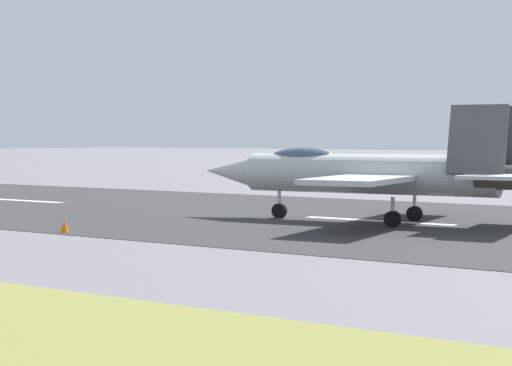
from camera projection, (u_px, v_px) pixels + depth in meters
ground_plane at (370, 221)px, 45.06m from camera, size 400.00×400.00×0.00m
runway_strip at (371, 221)px, 45.05m from camera, size 240.00×26.00×0.02m
fighter_jet at (368, 173)px, 44.08m from camera, size 17.24×14.02×5.63m
marker_cone_mid at (64, 227)px, 39.47m from camera, size 0.44×0.44×0.55m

